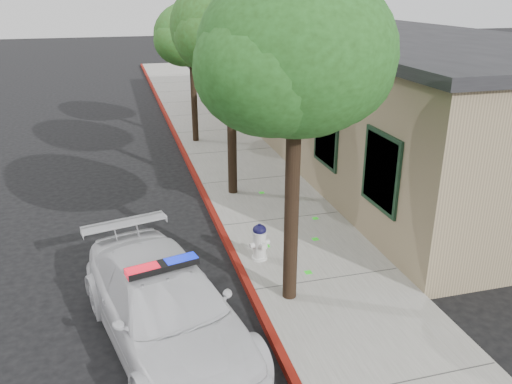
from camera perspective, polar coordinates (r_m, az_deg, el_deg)
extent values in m
plane|color=black|center=(10.16, -0.85, -11.53)|extent=(120.00, 120.00, 0.00)
cube|color=gray|center=(13.05, 2.66, -3.26)|extent=(3.20, 60.00, 0.15)
cube|color=maroon|center=(12.70, -3.99, -4.00)|extent=(0.14, 60.00, 0.16)
cube|color=#9A8A65|center=(19.69, 11.76, 10.76)|extent=(7.00, 20.00, 4.00)
cube|color=black|center=(19.42, 12.25, 16.90)|extent=(7.30, 20.30, 0.24)
cube|color=black|center=(11.24, 13.63, 2.27)|extent=(0.08, 1.48, 1.68)
cube|color=black|center=(13.81, 7.76, 6.27)|extent=(0.08, 1.48, 1.68)
cube|color=black|center=(16.53, 3.73, 8.96)|extent=(0.08, 1.48, 1.68)
cube|color=black|center=(19.33, 0.82, 10.85)|extent=(0.08, 1.48, 1.68)
cube|color=black|center=(22.19, -1.37, 12.24)|extent=(0.08, 1.48, 1.68)
cube|color=black|center=(25.08, -3.08, 13.30)|extent=(0.08, 1.48, 1.68)
cube|color=black|center=(27.99, -4.44, 14.14)|extent=(0.08, 1.48, 1.68)
imported|color=silver|center=(8.79, -9.98, -12.35)|extent=(3.02, 5.11, 1.39)
cube|color=black|center=(8.39, -10.31, -8.06)|extent=(1.23, 0.55, 0.10)
cube|color=red|center=(8.32, -12.42, -8.50)|extent=(0.56, 0.36, 0.11)
cube|color=#0C1FD9|center=(8.48, -8.26, -7.56)|extent=(0.56, 0.36, 0.11)
cylinder|color=white|center=(11.14, 0.38, -7.24)|extent=(0.34, 0.34, 0.06)
cylinder|color=white|center=(11.00, 0.39, -5.85)|extent=(0.28, 0.28, 0.55)
cylinder|color=white|center=(10.87, 0.39, -4.47)|extent=(0.32, 0.32, 0.04)
ellipsoid|color=black|center=(10.84, 0.39, -4.19)|extent=(0.29, 0.29, 0.22)
cylinder|color=black|center=(10.80, 0.39, -3.72)|extent=(0.07, 0.07, 0.06)
cylinder|color=white|center=(10.92, -0.40, -5.93)|extent=(0.14, 0.13, 0.11)
cylinder|color=white|center=(11.06, 1.16, -5.54)|extent=(0.14, 0.13, 0.11)
cylinder|color=white|center=(10.85, 0.82, -6.00)|extent=(0.16, 0.15, 0.14)
cylinder|color=black|center=(9.10, 3.96, -1.87)|extent=(0.26, 0.26, 3.58)
ellipsoid|color=#1E4615|center=(8.40, 4.44, 15.17)|extent=(3.18, 3.18, 2.70)
ellipsoid|color=#1E4615|center=(8.82, 7.34, 13.41)|extent=(2.39, 2.39, 2.03)
ellipsoid|color=#1E4615|center=(8.08, 1.90, 13.54)|extent=(2.48, 2.48, 2.11)
cylinder|color=black|center=(14.14, -2.69, 6.86)|extent=(0.25, 0.25, 3.63)
ellipsoid|color=#2B4916|center=(13.70, -2.89, 17.83)|extent=(3.04, 3.04, 2.58)
ellipsoid|color=#2B4916|center=(14.19, -2.18, 16.78)|extent=(2.45, 2.45, 2.08)
ellipsoid|color=#2B4916|center=(13.34, -3.86, 16.87)|extent=(2.35, 2.35, 2.00)
cylinder|color=black|center=(19.55, -6.85, 10.06)|extent=(0.23, 0.23, 3.09)
ellipsoid|color=#32531A|center=(19.22, -7.17, 16.90)|extent=(2.65, 2.65, 2.25)
ellipsoid|color=#32531A|center=(19.44, -5.80, 16.22)|extent=(2.03, 2.03, 1.73)
ellipsoid|color=#32531A|center=(18.97, -7.96, 16.27)|extent=(2.12, 2.12, 1.80)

